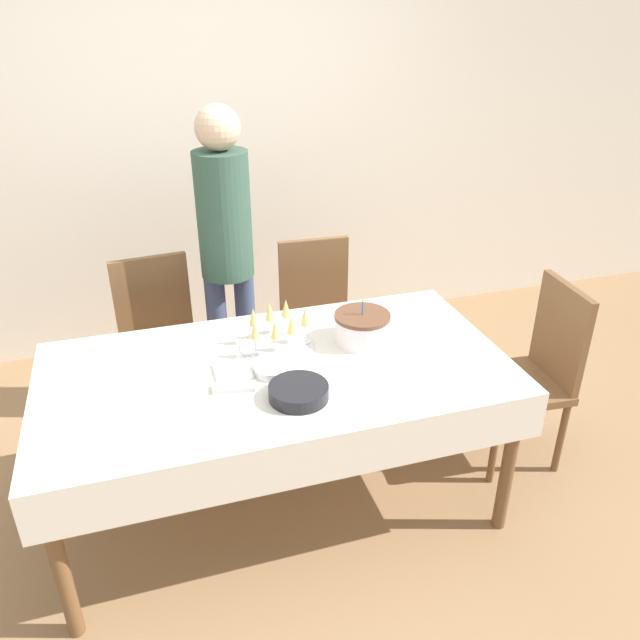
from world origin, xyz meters
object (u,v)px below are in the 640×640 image
plate_stack_main (299,392)px  person_standing (226,238)px  dining_chair_far_right (318,317)px  birthday_cake (362,328)px  champagne_tray (277,330)px  plate_stack_dessert (274,368)px  dining_chair_right_end (535,367)px  dining_chair_far_left (160,339)px

plate_stack_main → person_standing: (-0.08, 1.14, 0.25)m
dining_chair_far_right → person_standing: (-0.49, 0.06, 0.51)m
birthday_cake → champagne_tray: bearing=170.0°
person_standing → plate_stack_dessert: bearing=-88.2°
plate_stack_main → person_standing: bearing=93.8°
dining_chair_right_end → dining_chair_far_right: bearing=135.9°
dining_chair_far_right → plate_stack_main: (-0.41, -1.08, 0.26)m
plate_stack_main → dining_chair_far_left: bearing=113.7°
birthday_cake → champagne_tray: 0.38m
plate_stack_dessert → person_standing: size_ratio=0.10×
plate_stack_main → dining_chair_right_end: bearing=10.7°
dining_chair_far_left → dining_chair_far_right: 0.89m
dining_chair_far_left → dining_chair_far_right: (0.89, 0.00, 0.00)m
dining_chair_far_right → plate_stack_main: dining_chair_far_right is taller
plate_stack_main → birthday_cake: bearing=41.8°
champagne_tray → dining_chair_right_end: bearing=-8.0°
plate_stack_main → dining_chair_far_right: bearing=69.1°
dining_chair_right_end → plate_stack_main: 1.32m
champagne_tray → plate_stack_dessert: size_ratio=1.97×
dining_chair_right_end → birthday_cake: size_ratio=3.76×
champagne_tray → plate_stack_dessert: (-0.06, -0.21, -0.07)m
dining_chair_far_left → person_standing: person_standing is taller
dining_chair_far_right → birthday_cake: 0.79m
plate_stack_main → person_standing: size_ratio=0.14×
birthday_cake → champagne_tray: birthday_cake is taller
birthday_cake → person_standing: 0.94m
birthday_cake → champagne_tray: size_ratio=0.75×
dining_chair_right_end → person_standing: size_ratio=0.56×
dining_chair_far_right → champagne_tray: (-0.39, -0.66, 0.32)m
dining_chair_far_left → champagne_tray: (0.49, -0.66, 0.32)m
dining_chair_right_end → person_standing: 1.70m
dining_chair_far_right → plate_stack_dessert: bearing=-117.9°
birthday_cake → plate_stack_main: size_ratio=1.07×
plate_stack_dessert → dining_chair_far_right: bearing=62.1°
person_standing → dining_chair_right_end: bearing=-33.5°
dining_chair_right_end → birthday_cake: 0.94m
champagne_tray → plate_stack_dessert: bearing=-107.6°
birthday_cake → person_standing: (-0.47, 0.78, 0.21)m
dining_chair_far_right → plate_stack_main: bearing=-110.9°
dining_chair_right_end → champagne_tray: (-1.26, 0.18, 0.32)m
dining_chair_right_end → plate_stack_dessert: 1.35m
dining_chair_far_left → champagne_tray: 0.88m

